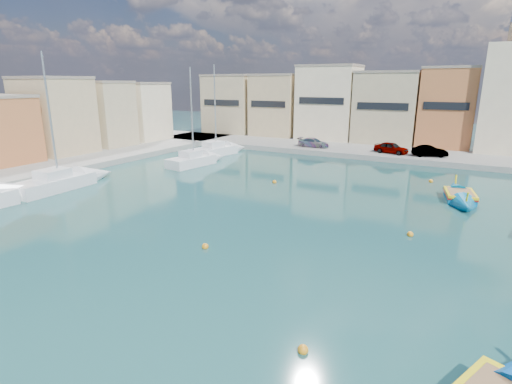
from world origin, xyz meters
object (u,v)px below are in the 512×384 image
Objects in this scene: yacht_north at (224,150)px; yacht_midnorth at (202,159)px; luzzu_green at (460,197)px; yacht_mid at (75,180)px.

yacht_north is 1.05× the size of yacht_midnorth.
yacht_midnorth is at bearing 175.18° from luzzu_green.
luzzu_green is at bearing -4.82° from yacht_midnorth.
yacht_midnorth is at bearing 72.72° from yacht_mid.
yacht_north is at bearing 82.21° from yacht_mid.
yacht_mid reaches higher than yacht_midnorth.
yacht_midnorth is 13.44m from yacht_mid.
yacht_midnorth is 0.92× the size of yacht_mid.
yacht_mid is at bearing -97.79° from yacht_north.
yacht_midnorth is (-25.12, 2.12, 0.17)m from luzzu_green.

